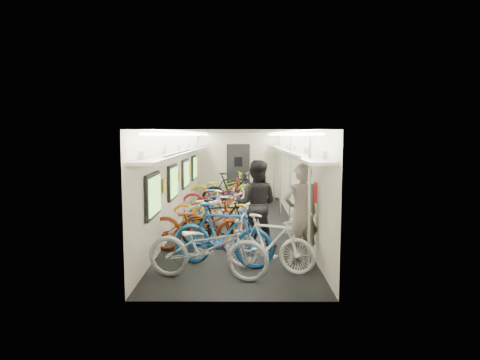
{
  "coord_description": "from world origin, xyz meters",
  "views": [
    {
      "loc": [
        0.14,
        -10.78,
        2.32
      ],
      "look_at": [
        0.09,
        0.38,
        1.15
      ],
      "focal_mm": 32.0,
      "sensor_mm": 36.0,
      "label": 1
    }
  ],
  "objects_px": {
    "bicycle_0": "(208,247)",
    "bicycle_1": "(222,235)",
    "passenger_mid": "(256,204)",
    "passenger_near": "(301,214)",
    "backpack": "(322,192)"
  },
  "relations": [
    {
      "from": "bicycle_0",
      "to": "bicycle_1",
      "type": "xyz_separation_m",
      "value": [
        0.21,
        0.67,
        0.04
      ]
    },
    {
      "from": "bicycle_0",
      "to": "passenger_mid",
      "type": "height_order",
      "value": "passenger_mid"
    },
    {
      "from": "bicycle_0",
      "to": "bicycle_1",
      "type": "distance_m",
      "value": 0.7
    },
    {
      "from": "passenger_near",
      "to": "bicycle_0",
      "type": "bearing_deg",
      "value": 11.62
    },
    {
      "from": "bicycle_0",
      "to": "passenger_near",
      "type": "height_order",
      "value": "passenger_near"
    },
    {
      "from": "passenger_mid",
      "to": "backpack",
      "type": "xyz_separation_m",
      "value": [
        1.17,
        -0.93,
        0.37
      ]
    },
    {
      "from": "bicycle_1",
      "to": "backpack",
      "type": "xyz_separation_m",
      "value": [
        1.81,
        0.35,
        0.71
      ]
    },
    {
      "from": "bicycle_0",
      "to": "passenger_near",
      "type": "relative_size",
      "value": 1.1
    },
    {
      "from": "bicycle_1",
      "to": "passenger_near",
      "type": "height_order",
      "value": "passenger_near"
    },
    {
      "from": "bicycle_1",
      "to": "passenger_mid",
      "type": "xyz_separation_m",
      "value": [
        0.64,
        1.28,
        0.34
      ]
    },
    {
      "from": "bicycle_1",
      "to": "passenger_mid",
      "type": "height_order",
      "value": "passenger_mid"
    },
    {
      "from": "bicycle_0",
      "to": "backpack",
      "type": "xyz_separation_m",
      "value": [
        2.02,
        1.03,
        0.75
      ]
    },
    {
      "from": "bicycle_0",
      "to": "backpack",
      "type": "bearing_deg",
      "value": -51.86
    },
    {
      "from": "passenger_near",
      "to": "passenger_mid",
      "type": "relative_size",
      "value": 1.0
    },
    {
      "from": "passenger_near",
      "to": "passenger_mid",
      "type": "height_order",
      "value": "passenger_near"
    }
  ]
}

